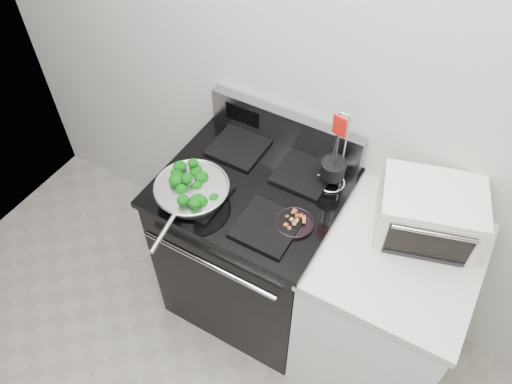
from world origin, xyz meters
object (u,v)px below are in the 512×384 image
Objects in this scene: gas_range at (253,245)px; utensil_holder at (332,172)px; skillet at (192,191)px; toaster_oven at (429,213)px; bacon_plate at (295,221)px.

utensil_holder is (0.29, 0.18, 0.53)m from gas_range.
utensil_holder reaches higher than skillet.
bacon_plate is at bearing -167.45° from toaster_oven.
bacon_plate is (0.44, 0.10, -0.03)m from skillet.
gas_range is 0.58m from skillet.
skillet is (-0.18, -0.20, 0.51)m from gas_range.
skillet is 1.10× the size of toaster_oven.
utensil_holder is (0.47, 0.38, 0.02)m from skillet.
gas_range is 2.24× the size of skillet.
toaster_oven reaches higher than bacon_plate.
skillet reaches higher than bacon_plate.
toaster_oven is (0.43, -0.02, 0.01)m from utensil_holder.
skillet is 0.60m from utensil_holder.
gas_range is at bearing 158.20° from bacon_plate.
utensil_holder is at bearing 160.36° from toaster_oven.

